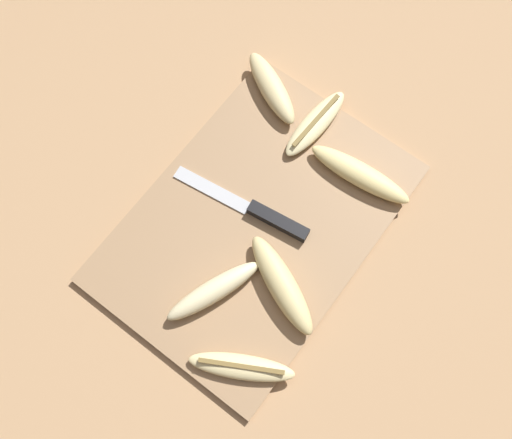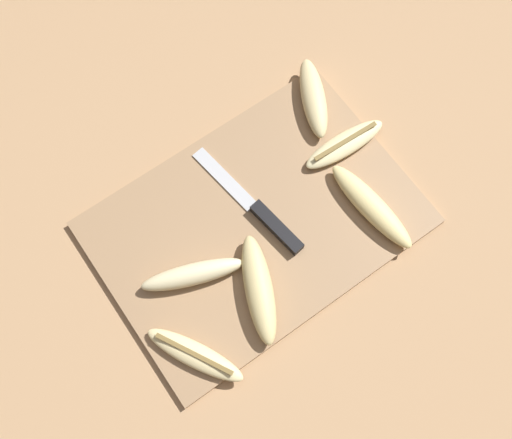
{
  "view_description": "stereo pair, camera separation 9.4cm",
  "coord_description": "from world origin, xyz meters",
  "px_view_note": "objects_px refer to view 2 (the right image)",
  "views": [
    {
      "loc": [
        -0.24,
        -0.18,
        0.91
      ],
      "look_at": [
        0.0,
        0.0,
        0.02
      ],
      "focal_mm": 42.0,
      "sensor_mm": 36.0,
      "label": 1
    },
    {
      "loc": [
        -0.18,
        -0.25,
        0.91
      ],
      "look_at": [
        0.0,
        0.0,
        0.02
      ],
      "focal_mm": 42.0,
      "sensor_mm": 36.0,
      "label": 2
    }
  ],
  "objects_px": {
    "banana_golden_short": "(371,206)",
    "banana_spotted_left": "(259,289)",
    "knife": "(267,218)",
    "banana_cream_curved": "(193,275)",
    "banana_mellow_near": "(313,98)",
    "banana_soft_right": "(345,144)",
    "banana_ripe_center": "(195,355)"
  },
  "relations": [
    {
      "from": "banana_cream_curved",
      "to": "banana_ripe_center",
      "type": "relative_size",
      "value": 1.04
    },
    {
      "from": "knife",
      "to": "banana_mellow_near",
      "type": "height_order",
      "value": "banana_mellow_near"
    },
    {
      "from": "knife",
      "to": "banana_cream_curved",
      "type": "height_order",
      "value": "banana_cream_curved"
    },
    {
      "from": "banana_spotted_left",
      "to": "banana_mellow_near",
      "type": "height_order",
      "value": "banana_spotted_left"
    },
    {
      "from": "knife",
      "to": "banana_golden_short",
      "type": "distance_m",
      "value": 0.17
    },
    {
      "from": "banana_cream_curved",
      "to": "banana_golden_short",
      "type": "distance_m",
      "value": 0.3
    },
    {
      "from": "knife",
      "to": "banana_cream_curved",
      "type": "xyz_separation_m",
      "value": [
        -0.15,
        -0.01,
        0.01
      ]
    },
    {
      "from": "banana_golden_short",
      "to": "banana_mellow_near",
      "type": "bearing_deg",
      "value": 78.53
    },
    {
      "from": "banana_cream_curved",
      "to": "banana_soft_right",
      "type": "bearing_deg",
      "value": 7.08
    },
    {
      "from": "banana_cream_curved",
      "to": "banana_golden_short",
      "type": "relative_size",
      "value": 0.89
    },
    {
      "from": "knife",
      "to": "banana_golden_short",
      "type": "xyz_separation_m",
      "value": [
        0.14,
        -0.08,
        0.01
      ]
    },
    {
      "from": "knife",
      "to": "banana_soft_right",
      "type": "height_order",
      "value": "banana_soft_right"
    },
    {
      "from": "banana_cream_curved",
      "to": "banana_ripe_center",
      "type": "bearing_deg",
      "value": -121.96
    },
    {
      "from": "banana_ripe_center",
      "to": "knife",
      "type": "bearing_deg",
      "value": 28.25
    },
    {
      "from": "banana_cream_curved",
      "to": "banana_spotted_left",
      "type": "distance_m",
      "value": 0.1
    },
    {
      "from": "banana_cream_curved",
      "to": "banana_spotted_left",
      "type": "bearing_deg",
      "value": -48.07
    },
    {
      "from": "knife",
      "to": "banana_ripe_center",
      "type": "xyz_separation_m",
      "value": [
        -0.21,
        -0.11,
        0.0
      ]
    },
    {
      "from": "knife",
      "to": "banana_spotted_left",
      "type": "distance_m",
      "value": 0.12
    },
    {
      "from": "knife",
      "to": "banana_ripe_center",
      "type": "bearing_deg",
      "value": -159.41
    },
    {
      "from": "banana_mellow_near",
      "to": "banana_soft_right",
      "type": "bearing_deg",
      "value": -94.77
    },
    {
      "from": "banana_mellow_near",
      "to": "knife",
      "type": "bearing_deg",
      "value": -146.12
    },
    {
      "from": "banana_cream_curved",
      "to": "banana_golden_short",
      "type": "bearing_deg",
      "value": -13.56
    },
    {
      "from": "banana_soft_right",
      "to": "banana_cream_curved",
      "type": "bearing_deg",
      "value": -172.92
    },
    {
      "from": "banana_golden_short",
      "to": "banana_soft_right",
      "type": "bearing_deg",
      "value": 72.93
    },
    {
      "from": "knife",
      "to": "banana_ripe_center",
      "type": "distance_m",
      "value": 0.24
    },
    {
      "from": "banana_cream_curved",
      "to": "banana_golden_short",
      "type": "xyz_separation_m",
      "value": [
        0.29,
        -0.07,
        -0.0
      ]
    },
    {
      "from": "banana_cream_curved",
      "to": "banana_mellow_near",
      "type": "xyz_separation_m",
      "value": [
        0.33,
        0.14,
        -0.0
      ]
    },
    {
      "from": "banana_golden_short",
      "to": "banana_spotted_left",
      "type": "distance_m",
      "value": 0.22
    },
    {
      "from": "knife",
      "to": "banana_golden_short",
      "type": "bearing_deg",
      "value": -37.25
    },
    {
      "from": "knife",
      "to": "banana_cream_curved",
      "type": "distance_m",
      "value": 0.15
    },
    {
      "from": "banana_ripe_center",
      "to": "banana_spotted_left",
      "type": "distance_m",
      "value": 0.13
    },
    {
      "from": "knife",
      "to": "banana_soft_right",
      "type": "bearing_deg",
      "value": 1.47
    }
  ]
}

